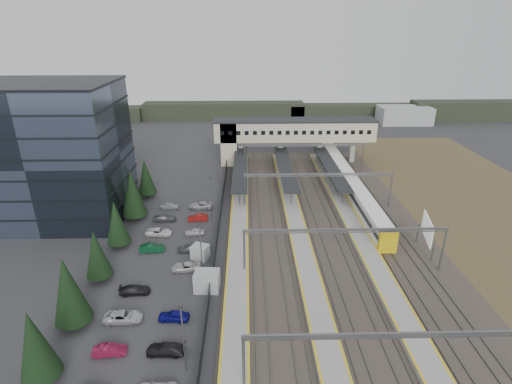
{
  "coord_description": "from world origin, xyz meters",
  "views": [
    {
      "loc": [
        -1.52,
        -56.02,
        32.91
      ],
      "look_at": [
        0.13,
        12.78,
        4.0
      ],
      "focal_mm": 28.0,
      "sensor_mm": 36.0,
      "label": 1
    }
  ],
  "objects_px": {
    "relay_cabin_far": "(200,252)",
    "footbridge": "(283,132)",
    "office_building": "(50,153)",
    "train": "(344,176)",
    "billboard": "(427,230)",
    "relay_cabin_near": "(207,281)"
  },
  "relations": [
    {
      "from": "office_building",
      "to": "billboard",
      "type": "distance_m",
      "value": 64.23
    },
    {
      "from": "footbridge",
      "to": "train",
      "type": "relative_size",
      "value": 0.67
    },
    {
      "from": "relay_cabin_near",
      "to": "relay_cabin_far",
      "type": "distance_m",
      "value": 8.03
    },
    {
      "from": "office_building",
      "to": "footbridge",
      "type": "bearing_deg",
      "value": 34.47
    },
    {
      "from": "office_building",
      "to": "train",
      "type": "distance_m",
      "value": 58.68
    },
    {
      "from": "office_building",
      "to": "footbridge",
      "type": "distance_m",
      "value": 53.18
    },
    {
      "from": "office_building",
      "to": "footbridge",
      "type": "xyz_separation_m",
      "value": [
        43.7,
        30.0,
        -4.26
      ]
    },
    {
      "from": "office_building",
      "to": "relay_cabin_far",
      "type": "bearing_deg",
      "value": -29.78
    },
    {
      "from": "office_building",
      "to": "relay_cabin_near",
      "type": "distance_m",
      "value": 38.81
    },
    {
      "from": "relay_cabin_far",
      "to": "billboard",
      "type": "relative_size",
      "value": 0.45
    },
    {
      "from": "office_building",
      "to": "train",
      "type": "xyz_separation_m",
      "value": [
        56.0,
        14.31,
        -10.14
      ]
    },
    {
      "from": "footbridge",
      "to": "billboard",
      "type": "xyz_separation_m",
      "value": [
        18.29,
        -44.66,
        -3.96
      ]
    },
    {
      "from": "train",
      "to": "billboard",
      "type": "xyz_separation_m",
      "value": [
        5.99,
        -28.97,
        1.92
      ]
    },
    {
      "from": "relay_cabin_near",
      "to": "billboard",
      "type": "relative_size",
      "value": 0.52
    },
    {
      "from": "relay_cabin_far",
      "to": "train",
      "type": "relative_size",
      "value": 0.05
    },
    {
      "from": "relay_cabin_far",
      "to": "footbridge",
      "type": "bearing_deg",
      "value": 70.17
    },
    {
      "from": "train",
      "to": "billboard",
      "type": "height_order",
      "value": "billboard"
    },
    {
      "from": "billboard",
      "to": "train",
      "type": "bearing_deg",
      "value": 101.68
    },
    {
      "from": "train",
      "to": "office_building",
      "type": "bearing_deg",
      "value": -165.67
    },
    {
      "from": "footbridge",
      "to": "train",
      "type": "distance_m",
      "value": 20.78
    },
    {
      "from": "office_building",
      "to": "relay_cabin_near",
      "type": "xyz_separation_m",
      "value": [
        28.99,
        -23.43,
        -10.82
      ]
    },
    {
      "from": "relay_cabin_near",
      "to": "office_building",
      "type": "bearing_deg",
      "value": 141.05
    }
  ]
}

